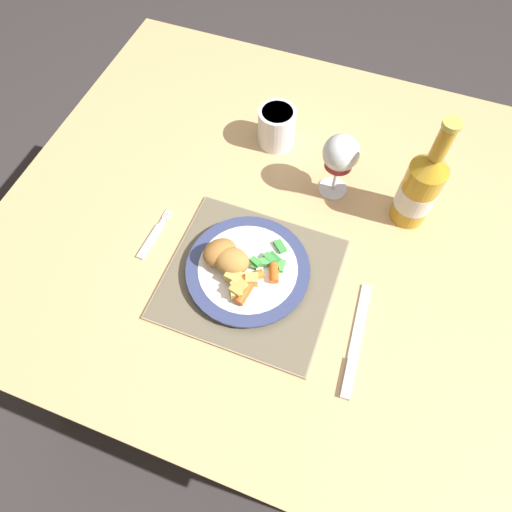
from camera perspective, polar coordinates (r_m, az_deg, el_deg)
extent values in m
plane|color=#383333|center=(1.61, 2.39, -10.21)|extent=(6.00, 6.00, 0.00)
cube|color=tan|center=(0.96, 3.97, 3.98)|extent=(1.17, 1.00, 0.04)
cube|color=tan|center=(1.34, -26.67, -13.57)|extent=(0.06, 0.06, 0.70)
cube|color=tan|center=(1.65, -9.86, 14.46)|extent=(0.06, 0.06, 0.70)
cube|color=tan|center=(1.57, 27.31, 3.18)|extent=(0.06, 0.06, 0.70)
cube|color=gray|center=(0.87, -0.69, -2.80)|extent=(0.32, 0.29, 0.01)
cube|color=#6B604A|center=(0.87, -0.70, -2.70)|extent=(0.31, 0.29, 0.00)
cylinder|color=white|center=(0.87, -1.01, -1.89)|extent=(0.19, 0.19, 0.01)
cylinder|color=navy|center=(0.86, -1.02, -1.62)|extent=(0.24, 0.24, 0.01)
cylinder|color=white|center=(0.86, -1.03, -1.51)|extent=(0.19, 0.19, 0.00)
ellipsoid|color=#A87033|center=(0.85, -4.59, 0.49)|extent=(0.08, 0.08, 0.05)
ellipsoid|color=#B77F3D|center=(0.84, -3.09, -0.59)|extent=(0.07, 0.06, 0.05)
cube|color=#338438|center=(0.85, 2.29, -1.31)|extent=(0.03, 0.03, 0.01)
cube|color=#4CA84C|center=(0.85, -0.13, -0.99)|extent=(0.01, 0.02, 0.01)
cube|color=green|center=(0.86, 1.50, -0.18)|extent=(0.03, 0.02, 0.01)
cube|color=#4CA84C|center=(0.86, 2.47, -0.81)|extent=(0.03, 0.02, 0.01)
cube|color=green|center=(0.87, 3.03, 1.20)|extent=(0.03, 0.03, 0.01)
cube|color=#338438|center=(0.86, 2.27, -0.26)|extent=(0.03, 0.02, 0.01)
cube|color=green|center=(0.85, -0.06, -0.72)|extent=(0.02, 0.02, 0.01)
cube|color=#4CA84C|center=(0.85, 0.91, -0.75)|extent=(0.03, 0.03, 0.01)
cube|color=#4CA84C|center=(0.85, 3.13, -1.24)|extent=(0.02, 0.03, 0.01)
cylinder|color=orange|center=(0.84, 2.26, -2.13)|extent=(0.03, 0.04, 0.02)
cylinder|color=orange|center=(0.84, -0.55, -2.68)|extent=(0.04, 0.04, 0.02)
cylinder|color=#CC5119|center=(0.82, -1.54, -4.73)|extent=(0.02, 0.04, 0.02)
cube|color=silver|center=(0.94, -13.11, 1.77)|extent=(0.02, 0.08, 0.01)
cube|color=silver|center=(0.96, -11.63, 4.17)|extent=(0.01, 0.02, 0.01)
cube|color=silver|center=(0.96, -10.75, 4.98)|extent=(0.00, 0.02, 0.00)
cube|color=silver|center=(0.96, -10.96, 5.05)|extent=(0.00, 0.02, 0.00)
cube|color=silver|center=(0.96, -11.17, 5.12)|extent=(0.00, 0.02, 0.00)
cube|color=silver|center=(0.97, -11.37, 5.20)|extent=(0.00, 0.02, 0.00)
cube|color=silver|center=(0.86, 12.85, -7.94)|extent=(0.03, 0.15, 0.00)
cube|color=#B2B2B7|center=(0.82, 11.50, -14.79)|extent=(0.02, 0.07, 0.01)
cylinder|color=silver|center=(1.00, 9.55, 8.31)|extent=(0.06, 0.06, 0.00)
cylinder|color=silver|center=(0.97, 9.89, 9.71)|extent=(0.01, 0.01, 0.07)
ellipsoid|color=silver|center=(0.92, 10.59, 12.59)|extent=(0.07, 0.07, 0.07)
cylinder|color=maroon|center=(0.93, 10.40, 11.83)|extent=(0.06, 0.06, 0.03)
cylinder|color=gold|center=(0.94, 19.50, 7.37)|extent=(0.07, 0.07, 0.15)
cone|color=gold|center=(0.88, 21.22, 10.79)|extent=(0.07, 0.07, 0.03)
cylinder|color=gold|center=(0.84, 22.36, 13.00)|extent=(0.03, 0.03, 0.07)
cylinder|color=#BFB74C|center=(0.82, 23.33, 14.86)|extent=(0.03, 0.03, 0.01)
cylinder|color=white|center=(0.95, 19.37, 7.12)|extent=(0.07, 0.07, 0.05)
cube|color=#E5BC66|center=(0.82, -2.42, -4.66)|extent=(0.03, 0.03, 0.02)
cube|color=gold|center=(0.82, -2.25, -4.20)|extent=(0.03, 0.03, 0.03)
cube|color=#DBB256|center=(0.83, -2.84, -2.65)|extent=(0.03, 0.03, 0.03)
cube|color=#DBB256|center=(0.82, -2.12, -3.85)|extent=(0.03, 0.03, 0.03)
cube|color=#DBB256|center=(0.83, -0.53, -2.97)|extent=(0.03, 0.03, 0.02)
cylinder|color=white|center=(1.05, 2.60, 15.80)|extent=(0.08, 0.08, 0.09)
cylinder|color=gray|center=(1.02, 2.69, 17.42)|extent=(0.07, 0.07, 0.01)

